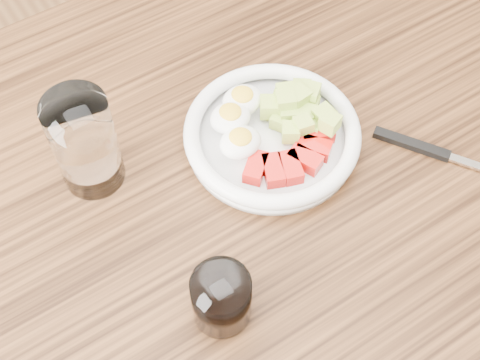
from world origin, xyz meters
name	(u,v)px	position (x,y,z in m)	size (l,w,h in m)	color
dining_table	(250,232)	(0.00, 0.00, 0.67)	(1.50, 0.90, 0.77)	brown
bowl	(272,132)	(0.07, 0.05, 0.79)	(0.23, 0.23, 0.06)	white
fork	(433,151)	(0.24, -0.08, 0.77)	(0.13, 0.19, 0.01)	black
water_glass	(85,143)	(-0.15, 0.13, 0.84)	(0.08, 0.08, 0.14)	white
coffee_glass	(221,299)	(-0.11, -0.11, 0.81)	(0.07, 0.07, 0.08)	white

